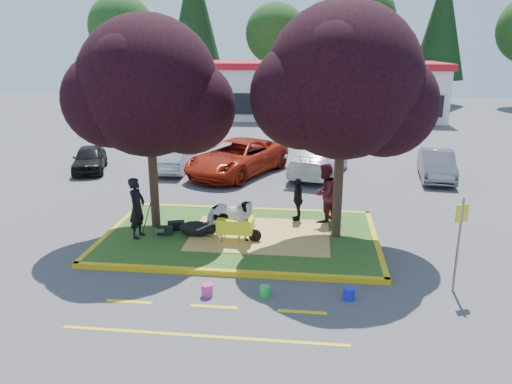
# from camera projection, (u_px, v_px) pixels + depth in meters

# --- Properties ---
(ground) EXTENTS (90.00, 90.00, 0.00)m
(ground) POSITION_uv_depth(u_px,v_px,m) (241.00, 239.00, 15.36)
(ground) COLOR #424244
(ground) RESTS_ON ground
(median_island) EXTENTS (8.00, 5.00, 0.15)m
(median_island) POSITION_uv_depth(u_px,v_px,m) (241.00, 236.00, 15.34)
(median_island) COLOR #214B17
(median_island) RESTS_ON ground
(curb_near) EXTENTS (8.30, 0.16, 0.15)m
(curb_near) POSITION_uv_depth(u_px,v_px,m) (226.00, 273.00, 12.88)
(curb_near) COLOR gold
(curb_near) RESTS_ON ground
(curb_far) EXTENTS (8.30, 0.16, 0.15)m
(curb_far) POSITION_uv_depth(u_px,v_px,m) (251.00, 210.00, 17.80)
(curb_far) COLOR gold
(curb_far) RESTS_ON ground
(curb_left) EXTENTS (0.16, 5.30, 0.15)m
(curb_left) POSITION_uv_depth(u_px,v_px,m) (113.00, 231.00, 15.79)
(curb_left) COLOR gold
(curb_left) RESTS_ON ground
(curb_right) EXTENTS (0.16, 5.30, 0.15)m
(curb_right) POSITION_uv_depth(u_px,v_px,m) (376.00, 242.00, 14.89)
(curb_right) COLOR gold
(curb_right) RESTS_ON ground
(straw_bedding) EXTENTS (4.20, 3.00, 0.01)m
(straw_bedding) POSITION_uv_depth(u_px,v_px,m) (260.00, 235.00, 15.25)
(straw_bedding) COLOR #E4BC5E
(straw_bedding) RESTS_ON median_island
(tree_purple_left) EXTENTS (5.06, 4.20, 6.51)m
(tree_purple_left) POSITION_uv_depth(u_px,v_px,m) (149.00, 93.00, 14.80)
(tree_purple_left) COLOR black
(tree_purple_left) RESTS_ON median_island
(tree_purple_right) EXTENTS (5.30, 4.40, 6.82)m
(tree_purple_right) POSITION_uv_depth(u_px,v_px,m) (344.00, 89.00, 13.91)
(tree_purple_right) COLOR black
(tree_purple_right) RESTS_ON median_island
(fire_lane_stripe_a) EXTENTS (1.10, 0.12, 0.01)m
(fire_lane_stripe_a) POSITION_uv_depth(u_px,v_px,m) (129.00, 302.00, 11.58)
(fire_lane_stripe_a) COLOR yellow
(fire_lane_stripe_a) RESTS_ON ground
(fire_lane_stripe_b) EXTENTS (1.10, 0.12, 0.01)m
(fire_lane_stripe_b) POSITION_uv_depth(u_px,v_px,m) (214.00, 307.00, 11.36)
(fire_lane_stripe_b) COLOR yellow
(fire_lane_stripe_b) RESTS_ON ground
(fire_lane_stripe_c) EXTENTS (1.10, 0.12, 0.01)m
(fire_lane_stripe_c) POSITION_uv_depth(u_px,v_px,m) (302.00, 312.00, 11.14)
(fire_lane_stripe_c) COLOR yellow
(fire_lane_stripe_c) RESTS_ON ground
(fire_lane_long) EXTENTS (6.00, 0.10, 0.01)m
(fire_lane_long) POSITION_uv_depth(u_px,v_px,m) (202.00, 336.00, 10.22)
(fire_lane_long) COLOR yellow
(fire_lane_long) RESTS_ON ground
(retail_building) EXTENTS (20.40, 8.40, 4.40)m
(retail_building) POSITION_uv_depth(u_px,v_px,m) (314.00, 89.00, 41.15)
(retail_building) COLOR silver
(retail_building) RESTS_ON ground
(treeline) EXTENTS (46.58, 7.80, 14.63)m
(treeline) POSITION_uv_depth(u_px,v_px,m) (308.00, 24.00, 48.85)
(treeline) COLOR black
(treeline) RESTS_ON ground
(cow) EXTENTS (1.78, 1.16, 1.38)m
(cow) POSITION_uv_depth(u_px,v_px,m) (229.00, 219.00, 14.58)
(cow) COLOR silver
(cow) RESTS_ON median_island
(calf) EXTENTS (1.15, 0.83, 0.45)m
(calf) POSITION_uv_depth(u_px,v_px,m) (196.00, 229.00, 15.14)
(calf) COLOR black
(calf) RESTS_ON median_island
(handler) EXTENTS (0.51, 0.72, 1.84)m
(handler) POSITION_uv_depth(u_px,v_px,m) (137.00, 208.00, 14.84)
(handler) COLOR black
(handler) RESTS_ON median_island
(visitor_a) EXTENTS (1.12, 1.19, 1.94)m
(visitor_a) POSITION_uv_depth(u_px,v_px,m) (324.00, 193.00, 16.17)
(visitor_a) COLOR #45131E
(visitor_a) RESTS_ON median_island
(visitor_b) EXTENTS (0.46, 0.88, 1.43)m
(visitor_b) POSITION_uv_depth(u_px,v_px,m) (298.00, 199.00, 16.35)
(visitor_b) COLOR black
(visitor_b) RESTS_ON median_island
(wheelbarrow) EXTENTS (1.90, 0.66, 0.71)m
(wheelbarrow) POSITION_uv_depth(u_px,v_px,m) (236.00, 225.00, 14.66)
(wheelbarrow) COLOR black
(wheelbarrow) RESTS_ON median_island
(gear_bag_dark) EXTENTS (0.58, 0.43, 0.26)m
(gear_bag_dark) POSITION_uv_depth(u_px,v_px,m) (176.00, 226.00, 15.66)
(gear_bag_dark) COLOR black
(gear_bag_dark) RESTS_ON median_island
(gear_bag_green) EXTENTS (0.51, 0.37, 0.25)m
(gear_bag_green) POSITION_uv_depth(u_px,v_px,m) (165.00, 231.00, 15.26)
(gear_bag_green) COLOR black
(gear_bag_green) RESTS_ON median_island
(sign_post) EXTENTS (0.32, 0.16, 2.37)m
(sign_post) POSITION_uv_depth(u_px,v_px,m) (459.00, 235.00, 11.70)
(sign_post) COLOR slate
(sign_post) RESTS_ON ground
(bucket_green) EXTENTS (0.32, 0.32, 0.26)m
(bucket_green) POSITION_uv_depth(u_px,v_px,m) (265.00, 291.00, 11.79)
(bucket_green) COLOR green
(bucket_green) RESTS_ON ground
(bucket_pink) EXTENTS (0.36, 0.36, 0.29)m
(bucket_pink) POSITION_uv_depth(u_px,v_px,m) (207.00, 290.00, 11.82)
(bucket_pink) COLOR #D12E92
(bucket_pink) RESTS_ON ground
(bucket_blue) EXTENTS (0.30, 0.30, 0.29)m
(bucket_blue) POSITION_uv_depth(u_px,v_px,m) (349.00, 294.00, 11.66)
(bucket_blue) COLOR #1927CC
(bucket_blue) RESTS_ON ground
(car_black) EXTENTS (2.40, 3.73, 1.18)m
(car_black) POSITION_uv_depth(u_px,v_px,m) (90.00, 159.00, 23.44)
(car_black) COLOR black
(car_black) RESTS_ON ground
(car_silver) EXTENTS (1.43, 3.77, 1.23)m
(car_silver) POSITION_uv_depth(u_px,v_px,m) (175.00, 158.00, 23.44)
(car_silver) COLOR #A7AAAF
(car_silver) RESTS_ON ground
(car_red) EXTENTS (4.76, 6.28, 1.59)m
(car_red) POSITION_uv_depth(u_px,v_px,m) (237.00, 158.00, 22.74)
(car_red) COLOR #981E0C
(car_red) RESTS_ON ground
(car_white) EXTENTS (3.16, 5.18, 1.40)m
(car_white) POSITION_uv_depth(u_px,v_px,m) (318.00, 160.00, 22.68)
(car_white) COLOR white
(car_white) RESTS_ON ground
(car_grey) EXTENTS (1.77, 4.01, 1.28)m
(car_grey) POSITION_uv_depth(u_px,v_px,m) (437.00, 165.00, 22.00)
(car_grey) COLOR #595A60
(car_grey) RESTS_ON ground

